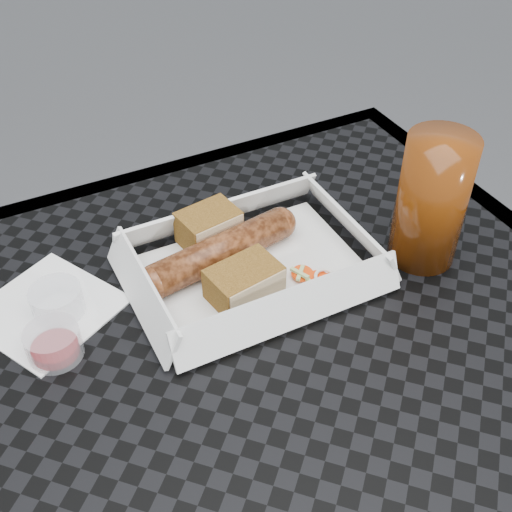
{
  "coord_description": "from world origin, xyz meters",
  "views": [
    {
      "loc": [
        -0.14,
        -0.28,
        1.2
      ],
      "look_at": [
        0.08,
        0.15,
        0.78
      ],
      "focal_mm": 45.0,
      "sensor_mm": 36.0,
      "label": 1
    }
  ],
  "objects_px": {
    "bratwurst": "(221,251)",
    "food_tray": "(252,271)",
    "patio_table": "(253,471)",
    "drink_glass": "(432,201)"
  },
  "relations": [
    {
      "from": "bratwurst",
      "to": "food_tray",
      "type": "bearing_deg",
      "value": -41.59
    },
    {
      "from": "food_tray",
      "to": "patio_table",
      "type": "bearing_deg",
      "value": -116.42
    },
    {
      "from": "patio_table",
      "to": "bratwurst",
      "type": "relative_size",
      "value": 4.25
    },
    {
      "from": "drink_glass",
      "to": "food_tray",
      "type": "bearing_deg",
      "value": 161.75
    },
    {
      "from": "food_tray",
      "to": "bratwurst",
      "type": "bearing_deg",
      "value": 138.41
    },
    {
      "from": "patio_table",
      "to": "bratwurst",
      "type": "xyz_separation_m",
      "value": [
        0.06,
        0.19,
        0.1
      ]
    },
    {
      "from": "food_tray",
      "to": "drink_glass",
      "type": "height_order",
      "value": "drink_glass"
    },
    {
      "from": "food_tray",
      "to": "drink_glass",
      "type": "bearing_deg",
      "value": -18.25
    },
    {
      "from": "food_tray",
      "to": "bratwurst",
      "type": "xyz_separation_m",
      "value": [
        -0.02,
        0.02,
        0.02
      ]
    },
    {
      "from": "bratwurst",
      "to": "drink_glass",
      "type": "bearing_deg",
      "value": -21.75
    }
  ]
}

